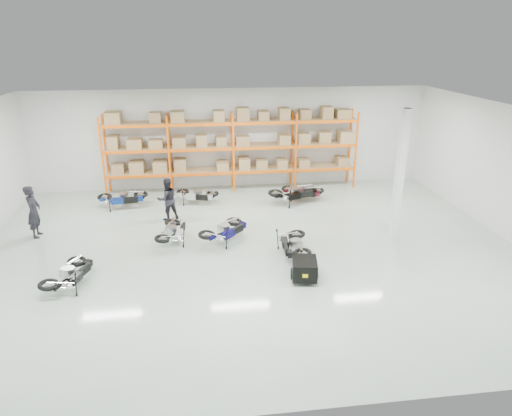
{
  "coord_description": "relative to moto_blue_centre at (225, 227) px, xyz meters",
  "views": [
    {
      "loc": [
        -1.55,
        -13.56,
        6.74
      ],
      "look_at": [
        0.35,
        1.02,
        1.1
      ],
      "focal_mm": 32.0,
      "sensor_mm": 36.0,
      "label": 1
    }
  ],
  "objects": [
    {
      "name": "moto_back_d",
      "position": [
        3.57,
        3.78,
        -0.04
      ],
      "size": [
        1.75,
        1.22,
        1.03
      ],
      "primitive_type": null,
      "rotation": [
        0.0,
        -0.09,
        1.27
      ],
      "color": "#3B0B13",
      "rests_on": "ground"
    },
    {
      "name": "room",
      "position": [
        0.73,
        -0.83,
        1.73
      ],
      "size": [
        18.0,
        18.0,
        18.0
      ],
      "color": "#A9BCAB",
      "rests_on": "ground"
    },
    {
      "name": "moto_blue_centre",
      "position": [
        0.0,
        0.0,
        0.0
      ],
      "size": [
        1.81,
        1.81,
        1.11
      ],
      "primitive_type": null,
      "rotation": [
        0.0,
        -0.09,
        2.36
      ],
      "color": "#0A074C",
      "rests_on": "ground"
    },
    {
      "name": "person_back",
      "position": [
        -2.06,
        2.29,
        0.3
      ],
      "size": [
        0.97,
        0.87,
        1.64
      ],
      "primitive_type": "imported",
      "rotation": [
        0.0,
        0.0,
        3.51
      ],
      "color": "black",
      "rests_on": "ground"
    },
    {
      "name": "moto_silver_left",
      "position": [
        -1.78,
        0.19,
        -0.02
      ],
      "size": [
        1.11,
        1.76,
        1.06
      ],
      "primitive_type": null,
      "rotation": [
        0.0,
        -0.09,
        2.95
      ],
      "color": "#B7BBBF",
      "rests_on": "ground"
    },
    {
      "name": "moto_back_b",
      "position": [
        -0.97,
        3.95,
        -0.04
      ],
      "size": [
        1.74,
        1.22,
        1.02
      ],
      "primitive_type": null,
      "rotation": [
        0.0,
        -0.09,
        1.27
      ],
      "color": "silver",
      "rests_on": "ground"
    },
    {
      "name": "pallet_rack",
      "position": [
        0.73,
        5.62,
        1.73
      ],
      "size": [
        11.28,
        0.98,
        3.62
      ],
      "color": "#FF630D",
      "rests_on": "ground"
    },
    {
      "name": "moto_back_a",
      "position": [
        -3.98,
        3.83,
        0.01
      ],
      "size": [
        1.8,
        0.99,
        1.13
      ],
      "primitive_type": null,
      "rotation": [
        0.0,
        -0.09,
        1.65
      ],
      "color": "navy",
      "rests_on": "ground"
    },
    {
      "name": "structural_column",
      "position": [
        5.93,
        -0.33,
        1.73
      ],
      "size": [
        0.25,
        0.25,
        4.5
      ],
      "primitive_type": "cube",
      "color": "white",
      "rests_on": "ground"
    },
    {
      "name": "moto_touring_right",
      "position": [
        2.09,
        -1.36,
        -0.01
      ],
      "size": [
        0.98,
        1.74,
        1.09
      ],
      "primitive_type": null,
      "rotation": [
        0.0,
        -0.09,
        -0.09
      ],
      "color": "black",
      "rests_on": "ground"
    },
    {
      "name": "trailer",
      "position": [
        2.09,
        -2.96,
        -0.16
      ],
      "size": [
        0.85,
        1.53,
        0.63
      ],
      "rotation": [
        0.0,
        0.0,
        -0.17
      ],
      "color": "black",
      "rests_on": "ground"
    },
    {
      "name": "person_left",
      "position": [
        -6.6,
        1.27,
        0.41
      ],
      "size": [
        0.45,
        0.68,
        1.87
      ],
      "primitive_type": "imported",
      "rotation": [
        0.0,
        0.0,
        1.57
      ],
      "color": "black",
      "rests_on": "ground"
    },
    {
      "name": "moto_back_c",
      "position": [
        3.16,
        3.44,
        0.06
      ],
      "size": [
        2.09,
        1.47,
        1.23
      ],
      "primitive_type": null,
      "rotation": [
        0.0,
        -0.09,
        1.88
      ],
      "color": "black",
      "rests_on": "ground"
    },
    {
      "name": "moto_black_far_left",
      "position": [
        -4.56,
        -2.47,
        -0.02
      ],
      "size": [
        1.31,
        1.83,
        1.07
      ],
      "primitive_type": null,
      "rotation": [
        0.0,
        -0.09,
        2.82
      ],
      "color": "black",
      "rests_on": "ground"
    }
  ]
}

